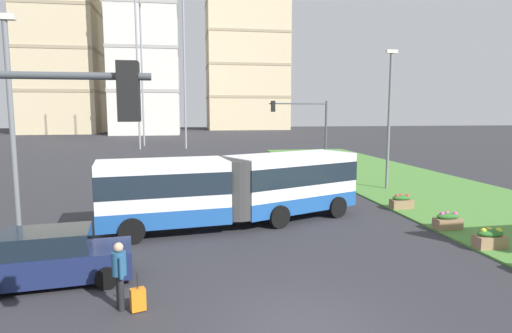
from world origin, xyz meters
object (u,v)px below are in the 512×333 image
object	(u,v)px
flower_planter_1	(490,238)
flower_planter_3	(402,202)
articulated_bus	(236,187)
flower_planter_2	(448,221)
pedestrian_crossing	(119,271)
car_navy_sedan	(51,258)
rolling_suitcase	(138,299)
traffic_light_far_right	(307,125)
streetlight_left	(12,124)
streetlight_median	(389,114)
apartment_tower_westcentre	(145,52)
apartment_tower_centre	(246,37)
apartment_tower_west	(61,13)

from	to	relation	value
flower_planter_1	flower_planter_3	bearing A→B (deg)	90.00
articulated_bus	flower_planter_2	bearing A→B (deg)	-16.21
flower_planter_1	pedestrian_crossing	bearing A→B (deg)	-167.66
car_navy_sedan	rolling_suitcase	bearing A→B (deg)	-40.30
rolling_suitcase	traffic_light_far_right	world-z (taller)	traffic_light_far_right
pedestrian_crossing	flower_planter_1	bearing A→B (deg)	12.34
streetlight_left	streetlight_median	xyz separation A→B (m)	(18.58, 9.59, 0.28)
articulated_bus	car_navy_sedan	size ratio (longest dim) A/B	2.58
flower_planter_1	rolling_suitcase	bearing A→B (deg)	-166.31
flower_planter_3	articulated_bus	bearing A→B (deg)	-170.69
flower_planter_2	apartment_tower_westcentre	size ratio (longest dim) A/B	0.03
traffic_light_far_right	apartment_tower_centre	size ratio (longest dim) A/B	0.11
streetlight_median	apartment_tower_westcentre	xyz separation A→B (m)	(-21.11, 73.32, 12.92)
flower_planter_2	streetlight_left	world-z (taller)	streetlight_left
rolling_suitcase	flower_planter_1	world-z (taller)	rolling_suitcase
flower_planter_3	apartment_tower_westcentre	bearing A→B (deg)	103.69
pedestrian_crossing	apartment_tower_centre	size ratio (longest dim) A/B	0.03
flower_planter_2	flower_planter_3	xyz separation A→B (m)	(0.00, 3.93, 0.00)
flower_planter_3	apartment_tower_westcentre	distance (m)	83.01
apartment_tower_west	rolling_suitcase	bearing A→B (deg)	-74.97
traffic_light_far_right	streetlight_left	size ratio (longest dim) A/B	0.70
car_navy_sedan	apartment_tower_west	world-z (taller)	apartment_tower_west
apartment_tower_westcentre	apartment_tower_centre	bearing A→B (deg)	41.52
pedestrian_crossing	traffic_light_far_right	world-z (taller)	traffic_light_far_right
car_navy_sedan	flower_planter_1	world-z (taller)	car_navy_sedan
car_navy_sedan	pedestrian_crossing	xyz separation A→B (m)	(2.21, -2.05, 0.25)
traffic_light_far_right	streetlight_median	size ratio (longest dim) A/B	0.66
articulated_bus	flower_planter_3	xyz separation A→B (m)	(8.65, 1.42, -1.23)
streetlight_median	apartment_tower_westcentre	bearing A→B (deg)	106.06
flower_planter_2	traffic_light_far_right	bearing A→B (deg)	97.23
flower_planter_2	streetlight_left	bearing A→B (deg)	-179.66
flower_planter_2	flower_planter_1	bearing A→B (deg)	-90.00
pedestrian_crossing	articulated_bus	bearing A→B (deg)	63.67
articulated_bus	flower_planter_1	xyz separation A→B (m)	(8.65, -5.07, -1.23)
flower_planter_1	streetlight_left	xyz separation A→B (m)	(-16.68, 2.46, 4.12)
car_navy_sedan	streetlight_left	distance (m)	5.30
apartment_tower_west	apartment_tower_centre	xyz separation A→B (m)	(44.65, 13.76, -1.66)
rolling_suitcase	flower_planter_3	bearing A→B (deg)	38.01
flower_planter_2	streetlight_median	world-z (taller)	streetlight_median
traffic_light_far_right	apartment_tower_centre	distance (m)	93.49
streetlight_left	streetlight_median	size ratio (longest dim) A/B	0.94
traffic_light_far_right	flower_planter_1	bearing A→B (deg)	-83.82
articulated_bus	rolling_suitcase	bearing A→B (deg)	-113.09
flower_planter_3	flower_planter_1	bearing A→B (deg)	-90.00
articulated_bus	pedestrian_crossing	distance (m)	8.74
rolling_suitcase	streetlight_median	bearing A→B (deg)	47.02
flower_planter_3	apartment_tower_westcentre	size ratio (longest dim) A/B	0.03
articulated_bus	flower_planter_1	world-z (taller)	articulated_bus
streetlight_left	articulated_bus	bearing A→B (deg)	18.02
streetlight_left	apartment_tower_westcentre	bearing A→B (deg)	91.75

